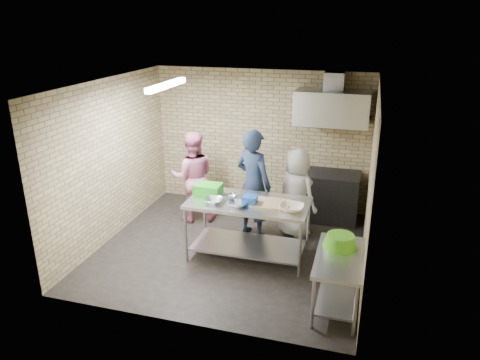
{
  "coord_description": "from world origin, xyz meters",
  "views": [
    {
      "loc": [
        1.97,
        -6.32,
        3.64
      ],
      "look_at": [
        0.1,
        0.2,
        1.15
      ],
      "focal_mm": 33.75,
      "sensor_mm": 36.0,
      "label": 1
    }
  ],
  "objects_px": {
    "side_counter": "(338,281)",
    "woman_pink": "(193,177)",
    "blue_tub": "(250,200)",
    "stove": "(325,196)",
    "bottle_green": "(358,112)",
    "man_navy": "(253,184)",
    "prep_table": "(248,229)",
    "woman_white": "(296,193)",
    "green_crate": "(208,189)",
    "green_basin": "(340,241)",
    "bottle_red": "(335,110)"
  },
  "relations": [
    {
      "from": "blue_tub",
      "to": "side_counter",
      "type": "bearing_deg",
      "value": -31.46
    },
    {
      "from": "bottle_green",
      "to": "woman_white",
      "type": "distance_m",
      "value": 1.85
    },
    {
      "from": "blue_tub",
      "to": "bottle_red",
      "type": "distance_m",
      "value": 2.57
    },
    {
      "from": "prep_table",
      "to": "green_crate",
      "type": "distance_m",
      "value": 0.9
    },
    {
      "from": "green_crate",
      "to": "green_basin",
      "type": "height_order",
      "value": "green_crate"
    },
    {
      "from": "man_navy",
      "to": "green_basin",
      "type": "bearing_deg",
      "value": 160.85
    },
    {
      "from": "side_counter",
      "to": "blue_tub",
      "type": "distance_m",
      "value": 1.78
    },
    {
      "from": "bottle_green",
      "to": "man_navy",
      "type": "height_order",
      "value": "bottle_green"
    },
    {
      "from": "prep_table",
      "to": "side_counter",
      "type": "relative_size",
      "value": 1.56
    },
    {
      "from": "prep_table",
      "to": "stove",
      "type": "xyz_separation_m",
      "value": [
        1.02,
        1.78,
        -0.02
      ]
    },
    {
      "from": "stove",
      "to": "green_basin",
      "type": "relative_size",
      "value": 2.61
    },
    {
      "from": "prep_table",
      "to": "blue_tub",
      "type": "relative_size",
      "value": 9.0
    },
    {
      "from": "bottle_red",
      "to": "woman_pink",
      "type": "bearing_deg",
      "value": -158.05
    },
    {
      "from": "prep_table",
      "to": "green_basin",
      "type": "distance_m",
      "value": 1.66
    },
    {
      "from": "stove",
      "to": "woman_pink",
      "type": "bearing_deg",
      "value": -162.78
    },
    {
      "from": "green_crate",
      "to": "woman_white",
      "type": "bearing_deg",
      "value": 32.78
    },
    {
      "from": "prep_table",
      "to": "woman_white",
      "type": "distance_m",
      "value": 1.17
    },
    {
      "from": "green_basin",
      "to": "woman_white",
      "type": "relative_size",
      "value": 0.3
    },
    {
      "from": "man_navy",
      "to": "prep_table",
      "type": "bearing_deg",
      "value": 122.41
    },
    {
      "from": "woman_pink",
      "to": "woman_white",
      "type": "distance_m",
      "value": 1.94
    },
    {
      "from": "side_counter",
      "to": "blue_tub",
      "type": "relative_size",
      "value": 5.77
    },
    {
      "from": "blue_tub",
      "to": "green_basin",
      "type": "bearing_deg",
      "value": -23.85
    },
    {
      "from": "bottle_red",
      "to": "bottle_green",
      "type": "relative_size",
      "value": 1.2
    },
    {
      "from": "blue_tub",
      "to": "woman_white",
      "type": "bearing_deg",
      "value": 62.63
    },
    {
      "from": "green_crate",
      "to": "blue_tub",
      "type": "xyz_separation_m",
      "value": [
        0.75,
        -0.22,
        -0.02
      ]
    },
    {
      "from": "blue_tub",
      "to": "bottle_red",
      "type": "relative_size",
      "value": 1.16
    },
    {
      "from": "stove",
      "to": "bottle_green",
      "type": "bearing_deg",
      "value": 28.07
    },
    {
      "from": "green_basin",
      "to": "stove",
      "type": "bearing_deg",
      "value": 99.76
    },
    {
      "from": "prep_table",
      "to": "side_counter",
      "type": "height_order",
      "value": "prep_table"
    },
    {
      "from": "green_crate",
      "to": "bottle_red",
      "type": "xyz_separation_m",
      "value": [
        1.77,
        1.9,
        1.01
      ]
    },
    {
      "from": "stove",
      "to": "blue_tub",
      "type": "height_order",
      "value": "blue_tub"
    },
    {
      "from": "blue_tub",
      "to": "green_crate",
      "type": "bearing_deg",
      "value": 163.65
    },
    {
      "from": "blue_tub",
      "to": "green_basin",
      "type": "distance_m",
      "value": 1.54
    },
    {
      "from": "stove",
      "to": "bottle_red",
      "type": "height_order",
      "value": "bottle_red"
    },
    {
      "from": "side_counter",
      "to": "green_basin",
      "type": "bearing_deg",
      "value": 94.57
    },
    {
      "from": "blue_tub",
      "to": "prep_table",
      "type": "bearing_deg",
      "value": 116.57
    },
    {
      "from": "green_crate",
      "to": "man_navy",
      "type": "relative_size",
      "value": 0.22
    },
    {
      "from": "blue_tub",
      "to": "stove",
      "type": "bearing_deg",
      "value": 62.72
    },
    {
      "from": "green_basin",
      "to": "man_navy",
      "type": "relative_size",
      "value": 0.24
    },
    {
      "from": "prep_table",
      "to": "woman_white",
      "type": "height_order",
      "value": "woman_white"
    },
    {
      "from": "prep_table",
      "to": "man_navy",
      "type": "distance_m",
      "value": 0.89
    },
    {
      "from": "green_crate",
      "to": "bottle_green",
      "type": "xyz_separation_m",
      "value": [
        2.17,
        1.9,
        1.0
      ]
    },
    {
      "from": "blue_tub",
      "to": "woman_pink",
      "type": "height_order",
      "value": "woman_pink"
    },
    {
      "from": "stove",
      "to": "woman_white",
      "type": "bearing_deg",
      "value": -117.17
    },
    {
      "from": "bottle_green",
      "to": "bottle_red",
      "type": "bearing_deg",
      "value": 180.0
    },
    {
      "from": "side_counter",
      "to": "woman_white",
      "type": "relative_size",
      "value": 0.77
    },
    {
      "from": "bottle_red",
      "to": "woman_white",
      "type": "bearing_deg",
      "value": -113.98
    },
    {
      "from": "side_counter",
      "to": "woman_pink",
      "type": "height_order",
      "value": "woman_pink"
    },
    {
      "from": "prep_table",
      "to": "woman_pink",
      "type": "height_order",
      "value": "woman_pink"
    },
    {
      "from": "green_basin",
      "to": "bottle_green",
      "type": "bearing_deg",
      "value": 89.58
    }
  ]
}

